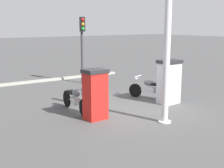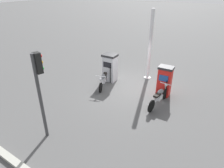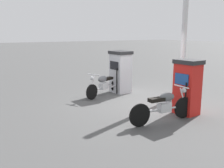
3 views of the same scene
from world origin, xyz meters
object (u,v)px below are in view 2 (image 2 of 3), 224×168
roadside_traffic_light (40,82)px  canopy_support_pole (150,47)px  motorcycle_far_pump (159,96)px  fuel_pump_far (165,81)px  motorcycle_near_pump (104,79)px  fuel_pump_near (110,67)px

roadside_traffic_light → canopy_support_pole: (-6.97, 1.25, -0.32)m
canopy_support_pole → motorcycle_far_pump: bearing=32.6°
fuel_pump_far → motorcycle_far_pump: 1.13m
motorcycle_far_pump → fuel_pump_far: bearing=-172.9°
fuel_pump_far → canopy_support_pole: size_ratio=0.39×
motorcycle_far_pump → canopy_support_pole: bearing=-147.4°
roadside_traffic_light → motorcycle_near_pump: bearing=-174.3°
fuel_pump_far → motorcycle_far_pump: bearing=7.1°
motorcycle_near_pump → roadside_traffic_light: bearing=5.7°
fuel_pump_near → fuel_pump_far: 3.35m
canopy_support_pole → fuel_pump_near: bearing=-49.3°
motorcycle_far_pump → canopy_support_pole: size_ratio=0.50×
motorcycle_far_pump → canopy_support_pole: 3.47m
fuel_pump_near → motorcycle_near_pump: bearing=7.3°
fuel_pump_near → motorcycle_near_pump: 0.95m
fuel_pump_near → roadside_traffic_light: (5.41, 0.56, 1.46)m
motorcycle_near_pump → fuel_pump_near: bearing=-172.7°
fuel_pump_near → motorcycle_far_pump: bearing=73.0°
motorcycle_near_pump → roadside_traffic_light: 4.95m
fuel_pump_near → canopy_support_pole: size_ratio=0.40×
fuel_pump_far → roadside_traffic_light: 6.27m
motorcycle_far_pump → roadside_traffic_light: (4.34, -2.92, 1.84)m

